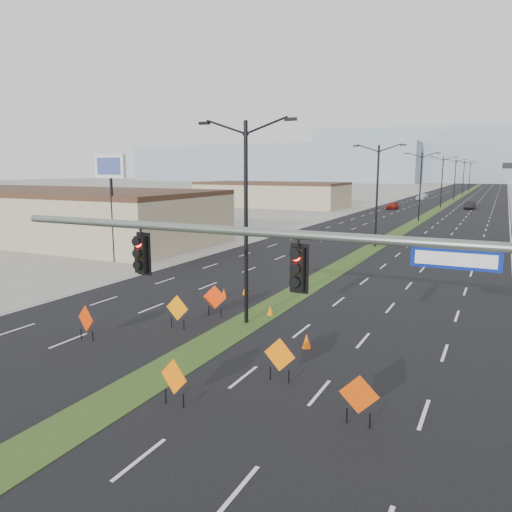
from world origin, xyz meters
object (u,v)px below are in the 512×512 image
at_px(streetlight_3, 442,181).
at_px(car_mid, 470,205).
at_px(construction_sign_2, 215,298).
at_px(construction_sign_4, 280,356).
at_px(streetlight_6, 470,175).
at_px(construction_sign_1, 177,309).
at_px(signal_mast, 370,294).
at_px(streetlight_5, 464,177).
at_px(cone_0, 224,293).
at_px(construction_sign_3, 174,378).
at_px(pole_sign_west, 111,175).
at_px(streetlight_4, 455,178).
at_px(streetlight_1, 377,192).
at_px(car_left, 393,205).
at_px(construction_sign_5, 359,396).
at_px(streetlight_0, 246,217).
at_px(cone_3, 245,289).
at_px(cone_2, 270,311).
at_px(car_far, 422,197).
at_px(streetlight_2, 420,184).
at_px(construction_sign_0, 86,320).
at_px(cone_1, 307,341).

height_order(streetlight_3, car_mid, streetlight_3).
distance_m(streetlight_3, construction_sign_2, 83.90).
distance_m(streetlight_3, construction_sign_4, 89.96).
relative_size(streetlight_6, construction_sign_1, 5.97).
bearing_deg(signal_mast, streetlight_5, 93.26).
relative_size(streetlight_6, cone_0, 17.48).
relative_size(construction_sign_3, pole_sign_west, 0.18).
relative_size(streetlight_4, construction_sign_1, 5.97).
bearing_deg(construction_sign_4, car_mid, 93.96).
bearing_deg(construction_sign_1, cone_0, 98.94).
xyz_separation_m(construction_sign_1, construction_sign_2, (0.61, 2.52, 0.02)).
xyz_separation_m(construction_sign_2, construction_sign_3, (4.00, -9.24, -0.05)).
distance_m(streetlight_3, streetlight_6, 84.00).
distance_m(streetlight_1, streetlight_5, 112.00).
distance_m(streetlight_3, car_left, 11.74).
bearing_deg(streetlight_1, streetlight_6, 90.00).
bearing_deg(cone_0, construction_sign_5, -45.38).
height_order(streetlight_0, construction_sign_5, streetlight_0).
distance_m(streetlight_6, construction_sign_1, 170.36).
bearing_deg(streetlight_1, streetlight_0, -90.00).
distance_m(streetlight_1, construction_sign_1, 30.71).
height_order(streetlight_0, construction_sign_4, streetlight_0).
bearing_deg(streetlight_1, car_mid, 84.39).
bearing_deg(cone_3, cone_2, -46.27).
bearing_deg(streetlight_1, streetlight_3, 90.00).
height_order(streetlight_0, car_left, streetlight_0).
bearing_deg(pole_sign_west, cone_0, -25.63).
distance_m(streetlight_1, cone_3, 23.61).
bearing_deg(cone_3, cone_0, -125.71).
bearing_deg(construction_sign_5, cone_0, 130.41).
xyz_separation_m(car_far, construction_sign_4, (11.59, -115.89, 0.26)).
bearing_deg(car_far, cone_2, -78.22).
height_order(streetlight_1, streetlight_2, same).
distance_m(car_mid, car_far, 29.47).
distance_m(streetlight_2, construction_sign_5, 64.23).
relative_size(construction_sign_1, cone_2, 2.91).
height_order(streetlight_4, car_left, streetlight_4).
distance_m(construction_sign_0, cone_1, 10.02).
height_order(streetlight_6, car_mid, streetlight_6).
distance_m(cone_3, pole_sign_west, 17.25).
distance_m(car_far, construction_sign_1, 112.52).
relative_size(streetlight_1, construction_sign_2, 5.89).
bearing_deg(construction_sign_1, streetlight_5, 89.04).
bearing_deg(car_mid, streetlight_5, 98.92).
bearing_deg(car_left, signal_mast, -74.44).
relative_size(car_far, pole_sign_west, 0.57).
relative_size(streetlight_0, streetlight_6, 1.00).
distance_m(signal_mast, streetlight_2, 66.56).
bearing_deg(construction_sign_2, streetlight_2, 75.29).
xyz_separation_m(streetlight_6, car_left, (-7.94, -91.25, -4.71)).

